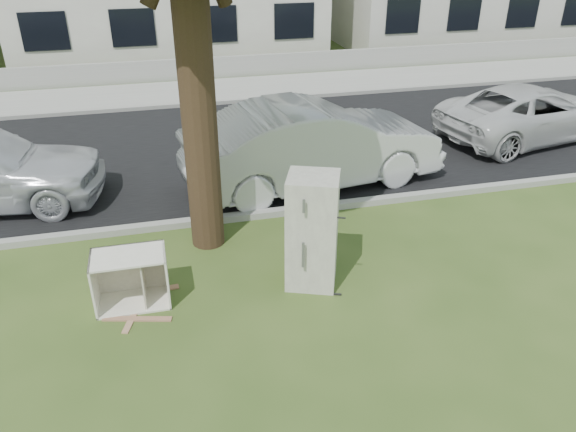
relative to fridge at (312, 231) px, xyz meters
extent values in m
plane|color=#354D1B|center=(-0.96, -0.27, -0.87)|extent=(120.00, 120.00, 0.00)
cube|color=black|center=(-0.96, 5.73, -0.86)|extent=(120.00, 7.00, 0.01)
cube|color=gray|center=(-0.96, 2.18, -0.87)|extent=(120.00, 0.18, 0.12)
cube|color=gray|center=(-0.96, 9.28, -0.87)|extent=(120.00, 0.18, 0.12)
cube|color=gray|center=(-0.96, 10.73, -0.86)|extent=(120.00, 2.80, 0.01)
cube|color=gray|center=(-0.96, 12.33, -0.52)|extent=(120.00, 0.15, 0.70)
cylinder|color=black|center=(-1.36, 1.53, 1.73)|extent=(0.54, 0.54, 5.20)
cube|color=beige|center=(0.00, 0.00, 0.00)|extent=(0.91, 0.88, 1.73)
cube|color=white|center=(-2.59, 0.11, -0.47)|extent=(1.02, 0.64, 0.79)
cube|color=#9F6B4D|center=(-2.56, 0.31, -0.85)|extent=(1.22, 0.15, 0.02)
cube|color=#9F6F53|center=(-2.56, -0.30, -0.85)|extent=(0.94, 0.33, 0.02)
cube|color=tan|center=(-2.60, -0.20, -0.85)|extent=(0.32, 0.77, 0.02)
imported|color=silver|center=(1.00, 3.36, -0.02)|extent=(5.36, 2.53, 1.70)
imported|color=silver|center=(6.88, 4.66, -0.22)|extent=(5.01, 3.03, 1.30)
camera|label=1|loc=(-2.03, -6.70, 4.00)|focal=35.00mm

